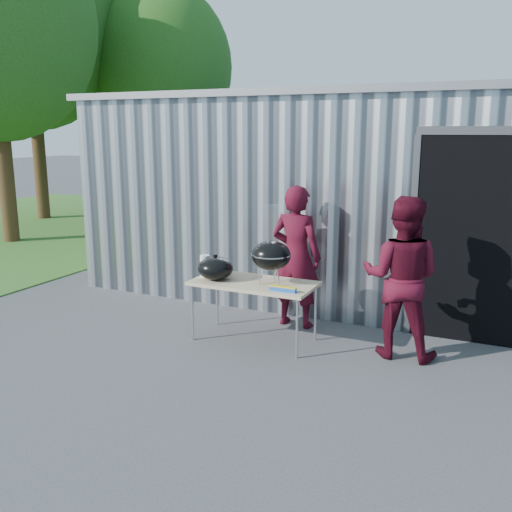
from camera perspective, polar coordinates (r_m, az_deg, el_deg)
The scene contains 13 objects.
ground at distance 6.84m, azimuth -5.42°, elevation -9.50°, with size 80.00×80.00×0.00m, color #3E3E41.
building at distance 10.35m, azimuth 12.01°, elevation 6.59°, with size 8.20×6.20×3.10m.
grass_patch at distance 16.96m, azimuth -21.61°, elevation 2.98°, with size 10.00×12.00×0.02m, color #2D591E.
tree_mid at distance 18.05m, azimuth -21.78°, elevation 20.68°, with size 4.99×4.99×8.26m.
tree_far at distance 17.52m, azimuth -9.33°, elevation 18.15°, with size 4.01×4.01×6.65m.
folding_table at distance 6.94m, azimuth -0.21°, elevation -2.91°, with size 1.50×0.75×0.75m.
kettle_grill at distance 6.76m, azimuth 1.52°, elevation 0.62°, with size 0.48×0.48×0.95m.
grill_lid at distance 7.02m, azimuth -4.07°, elevation -1.22°, with size 0.44×0.44×0.32m.
paper_towels at distance 7.15m, azimuth -5.12°, elevation -1.02°, with size 0.12×0.12×0.28m, color white.
white_tub at distance 7.34m, azimuth -3.40°, elevation -1.35°, with size 0.20×0.15×0.10m, color white.
foil_box at distance 6.52m, azimuth 2.70°, elevation -3.32°, with size 0.32×0.06×0.06m.
person_cook at distance 7.46m, azimuth 4.03°, elevation -0.07°, with size 0.68×0.45×1.87m, color #460A19.
person_bystander at distance 6.64m, azimuth 14.31°, elevation -2.11°, with size 0.90×0.70×1.85m, color #460A19.
Camera 1 is at (3.26, -5.45, 2.55)m, focal length 40.00 mm.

